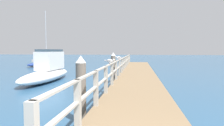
# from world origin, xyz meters

# --- Properties ---
(pier_deck) EXTENTS (2.38, 24.00, 0.43)m
(pier_deck) POSITION_xyz_m (0.00, 12.00, 0.21)
(pier_deck) COLOR #846B4C
(pier_deck) RESTS_ON ground_plane
(pier_railing) EXTENTS (0.12, 22.52, 1.01)m
(pier_railing) POSITION_xyz_m (-1.11, 12.00, 1.05)
(pier_railing) COLOR #B2ADA3
(pier_railing) RESTS_ON pier_deck
(dock_piling_near) EXTENTS (0.29, 0.29, 1.86)m
(dock_piling_near) POSITION_xyz_m (-1.49, 3.83, 0.94)
(dock_piling_near) COLOR #6B6056
(dock_piling_near) RESTS_ON ground_plane
(dock_piling_far) EXTENTS (0.29, 0.29, 1.86)m
(dock_piling_far) POSITION_xyz_m (-1.49, 10.40, 0.94)
(dock_piling_far) COLOR #6B6056
(dock_piling_far) RESTS_ON ground_plane
(seagull_foreground) EXTENTS (0.48, 0.21, 0.21)m
(seagull_foreground) POSITION_xyz_m (-1.10, 6.51, 1.57)
(seagull_foreground) COLOR white
(seagull_foreground) RESTS_ON pier_railing
(seagull_background) EXTENTS (0.43, 0.28, 0.21)m
(seagull_background) POSITION_xyz_m (-1.12, 9.94, 1.57)
(seagull_background) COLOR white
(seagull_background) RESTS_ON pier_railing
(boat_1) EXTENTS (2.78, 6.47, 7.10)m
(boat_1) POSITION_xyz_m (-12.04, 21.82, 0.35)
(boat_1) COLOR navy
(boat_1) RESTS_ON ground_plane
(boat_2) EXTENTS (1.64, 5.76, 2.06)m
(boat_2) POSITION_xyz_m (-5.81, 10.37, 0.69)
(boat_2) COLOR white
(boat_2) RESTS_ON ground_plane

